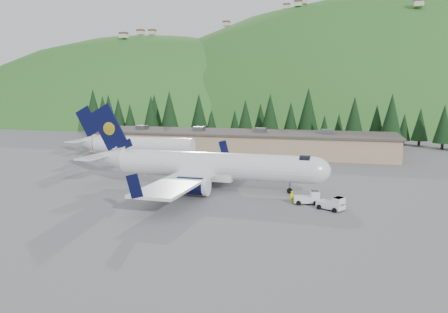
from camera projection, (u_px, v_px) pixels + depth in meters
ground at (213, 188)px, 65.49m from camera, size 600.00×600.00×0.00m
airliner at (206, 166)px, 65.31m from camera, size 37.97×35.55×12.64m
second_airliner at (131, 144)px, 92.51m from camera, size 27.50×11.00×10.05m
baggage_tug_a at (309, 198)px, 56.45m from camera, size 3.50×2.49×1.72m
baggage_tug_b at (333, 204)px, 53.38m from camera, size 3.61×3.07×1.72m
terminal_building at (239, 142)px, 102.67m from camera, size 71.00×17.00×6.10m
ramp_worker at (291, 197)px, 56.70m from camera, size 0.71×0.68×1.64m
tree_line at (230, 116)px, 124.70m from camera, size 113.74×18.85×14.36m
hills at (398, 255)px, 261.56m from camera, size 614.00×330.00×300.00m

